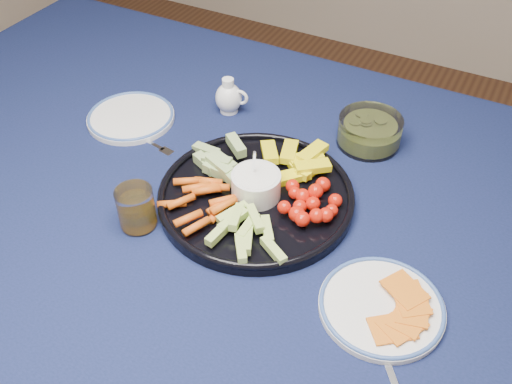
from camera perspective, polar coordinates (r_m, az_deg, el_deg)
The scene contains 9 objects.
dining_table at distance 1.20m, azimuth -4.45°, elevation -1.37°, with size 1.67×1.07×0.75m.
crudite_platter at distance 1.07m, azimuth -0.10°, elevation -0.02°, with size 0.37×0.37×0.12m.
creamer_pitcher at distance 1.30m, azimuth -2.72°, elevation 9.41°, with size 0.08×0.06×0.08m.
pickle_bowl at distance 1.23m, azimuth 11.27°, elevation 5.88°, with size 0.13×0.13×0.06m.
cheese_plate at distance 0.93m, azimuth 12.46°, elevation -11.00°, with size 0.20×0.20×0.02m.
juice_tumbler at distance 1.04m, azimuth -11.85°, elevation -1.79°, with size 0.07×0.07×0.08m.
fork_left at distance 1.24m, azimuth -10.42°, elevation 4.77°, with size 0.14×0.04×0.00m.
fork_right at distance 0.87m, azimuth 13.49°, elevation -17.74°, with size 0.12×0.15×0.00m.
side_plate_extra at distance 1.31m, azimuth -12.41°, elevation 7.35°, with size 0.19×0.19×0.02m.
Camera 1 is at (0.49, -0.72, 1.49)m, focal length 40.00 mm.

